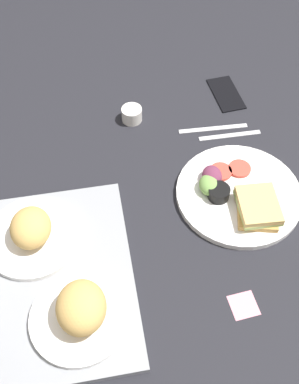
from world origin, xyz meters
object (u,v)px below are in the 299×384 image
at_px(fork, 230,135).
at_px(knife, 213,128).
at_px(serving_tray, 56,278).
at_px(bread_plate_far, 32,232).
at_px(bread_plate_near, 80,312).
at_px(cell_phone, 226,93).
at_px(espresso_cup, 132,114).
at_px(plate_with_salad, 238,194).
at_px(sticky_note, 244,305).

xyz_separation_m(fork, knife, (0.03, 0.04, 0.00)).
height_order(fork, knife, same).
bearing_deg(fork, serving_tray, 36.32).
bearing_deg(serving_tray, knife, -45.55).
xyz_separation_m(bread_plate_far, fork, (0.28, -0.51, -0.04)).
distance_m(bread_plate_near, cell_phone, 0.77).
xyz_separation_m(serving_tray, bread_plate_near, (-0.10, -0.06, 0.04)).
distance_m(serving_tray, knife, 0.59).
relative_size(bread_plate_far, fork, 1.27).
bearing_deg(espresso_cup, serving_tray, 156.86).
bearing_deg(cell_phone, plate_with_salad, 163.91).
distance_m(serving_tray, sticky_note, 0.40).
distance_m(bread_plate_far, cell_phone, 0.69).
height_order(bread_plate_near, bread_plate_far, bread_plate_near).
distance_m(plate_with_salad, espresso_cup, 0.38).
bearing_deg(serving_tray, sticky_note, -104.12).
xyz_separation_m(bread_plate_far, sticky_note, (-0.20, -0.44, -0.04)).
relative_size(plate_with_salad, cell_phone, 2.12).
bearing_deg(serving_tray, bread_plate_far, 26.25).
distance_m(plate_with_salad, cell_phone, 0.37).
bearing_deg(bread_plate_far, cell_phone, -49.91).
distance_m(plate_with_salad, knife, 0.24).
distance_m(serving_tray, plate_with_salad, 0.47).
height_order(serving_tray, espresso_cup, espresso_cup).
xyz_separation_m(bread_plate_far, knife, (0.31, -0.47, -0.04)).
bearing_deg(bread_plate_far, bread_plate_near, -152.05).
bearing_deg(serving_tray, cell_phone, -41.46).
bearing_deg(sticky_note, plate_with_salad, -9.38).
relative_size(serving_tray, fork, 2.65).
relative_size(plate_with_salad, fork, 1.80).
xyz_separation_m(plate_with_salad, fork, (0.21, -0.02, -0.01)).
xyz_separation_m(cell_phone, sticky_note, (-0.64, 0.09, -0.00)).
relative_size(serving_tray, cell_phone, 3.13).
bearing_deg(sticky_note, bread_plate_far, 65.84).
xyz_separation_m(serving_tray, knife, (0.41, -0.42, -0.01)).
xyz_separation_m(plate_with_salad, sticky_note, (-0.27, 0.05, -0.02)).
height_order(bread_plate_far, fork, bread_plate_far).
relative_size(bread_plate_far, sticky_note, 3.85).
relative_size(bread_plate_far, plate_with_salad, 0.71).
bearing_deg(cell_phone, fork, 163.26).
relative_size(espresso_cup, fork, 0.33).
distance_m(fork, knife, 0.05).
height_order(knife, cell_phone, cell_phone).
relative_size(bread_plate_near, bread_plate_far, 0.92).
relative_size(bread_plate_near, knife, 1.05).
bearing_deg(serving_tray, espresso_cup, -23.14).
bearing_deg(plate_with_salad, sticky_note, 170.62).
xyz_separation_m(bread_plate_far, espresso_cup, (0.37, -0.25, -0.02)).
bearing_deg(sticky_note, fork, -8.21).
relative_size(bread_plate_near, sticky_note, 3.55).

